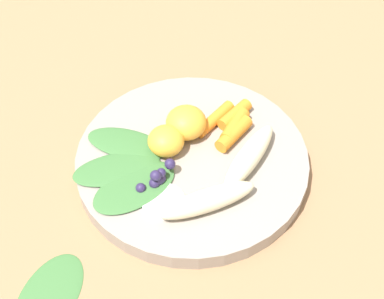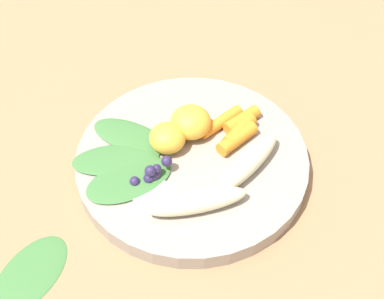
{
  "view_description": "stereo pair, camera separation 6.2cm",
  "coord_description": "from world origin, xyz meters",
  "px_view_note": "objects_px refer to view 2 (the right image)",
  "views": [
    {
      "loc": [
        0.3,
        0.27,
        0.5
      ],
      "look_at": [
        0.0,
        0.0,
        0.03
      ],
      "focal_mm": 48.61,
      "sensor_mm": 36.0,
      "label": 1
    },
    {
      "loc": [
        0.25,
        0.31,
        0.5
      ],
      "look_at": [
        0.0,
        0.0,
        0.03
      ],
      "focal_mm": 48.61,
      "sensor_mm": 36.0,
      "label": 2
    }
  ],
  "objects_px": {
    "bowl": "(192,161)",
    "orange_segment_near": "(167,138)",
    "banana_peeled_right": "(197,201)",
    "banana_peeled_left": "(247,163)",
    "kale_leaf_stray": "(30,273)"
  },
  "relations": [
    {
      "from": "bowl",
      "to": "orange_segment_near",
      "type": "xyz_separation_m",
      "value": [
        0.01,
        -0.03,
        0.03
      ]
    },
    {
      "from": "bowl",
      "to": "banana_peeled_right",
      "type": "bearing_deg",
      "value": 54.72
    },
    {
      "from": "banana_peeled_left",
      "to": "banana_peeled_right",
      "type": "height_order",
      "value": "same"
    },
    {
      "from": "banana_peeled_left",
      "to": "banana_peeled_right",
      "type": "distance_m",
      "value": 0.08
    },
    {
      "from": "bowl",
      "to": "kale_leaf_stray",
      "type": "xyz_separation_m",
      "value": [
        0.22,
        0.01,
        -0.01
      ]
    },
    {
      "from": "banana_peeled_left",
      "to": "banana_peeled_right",
      "type": "xyz_separation_m",
      "value": [
        0.08,
        0.0,
        0.0
      ]
    },
    {
      "from": "bowl",
      "to": "banana_peeled_right",
      "type": "xyz_separation_m",
      "value": [
        0.04,
        0.06,
        0.02
      ]
    },
    {
      "from": "banana_peeled_left",
      "to": "kale_leaf_stray",
      "type": "height_order",
      "value": "banana_peeled_left"
    },
    {
      "from": "bowl",
      "to": "banana_peeled_left",
      "type": "height_order",
      "value": "banana_peeled_left"
    },
    {
      "from": "bowl",
      "to": "banana_peeled_right",
      "type": "relative_size",
      "value": 2.5
    },
    {
      "from": "bowl",
      "to": "banana_peeled_left",
      "type": "relative_size",
      "value": 2.5
    },
    {
      "from": "bowl",
      "to": "orange_segment_near",
      "type": "distance_m",
      "value": 0.04
    },
    {
      "from": "banana_peeled_left",
      "to": "orange_segment_near",
      "type": "relative_size",
      "value": 2.56
    },
    {
      "from": "banana_peeled_left",
      "to": "orange_segment_near",
      "type": "xyz_separation_m",
      "value": [
        0.05,
        -0.09,
        0.0
      ]
    },
    {
      "from": "bowl",
      "to": "banana_peeled_right",
      "type": "height_order",
      "value": "banana_peeled_right"
    }
  ]
}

